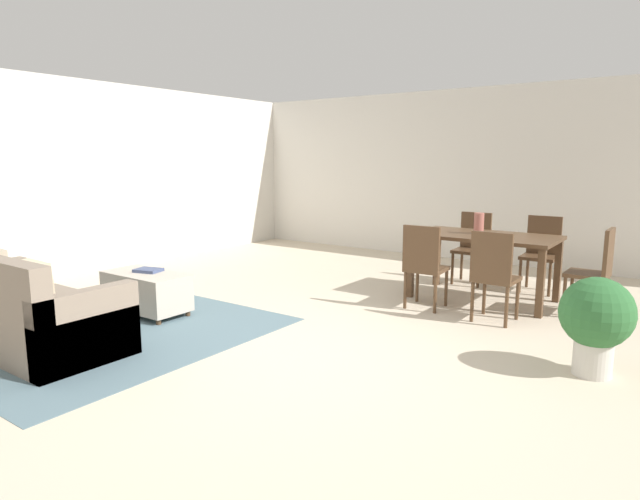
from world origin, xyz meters
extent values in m
plane|color=beige|center=(0.00, 0.00, 0.00)|extent=(10.80, 10.80, 0.00)
cube|color=silver|center=(0.00, 5.00, 1.35)|extent=(9.00, 0.12, 2.70)
cube|color=silver|center=(-4.50, 0.50, 1.35)|extent=(0.12, 11.00, 2.70)
cube|color=slate|center=(-2.02, -0.59, 0.00)|extent=(3.00, 2.80, 0.01)
cube|color=gray|center=(-2.04, -1.19, 0.21)|extent=(1.98, 0.87, 0.42)
cube|color=gray|center=(-1.12, -1.19, 0.31)|extent=(0.14, 0.87, 0.62)
cube|color=beige|center=(-1.65, -1.28, 0.61)|extent=(0.38, 0.13, 0.38)
cube|color=#B7AD9E|center=(-2.00, 0.01, 0.25)|extent=(0.94, 0.47, 0.38)
cylinder|color=#513823|center=(-2.42, 0.19, 0.03)|extent=(0.05, 0.05, 0.06)
cylinder|color=#513823|center=(-1.58, 0.19, 0.03)|extent=(0.05, 0.05, 0.06)
cylinder|color=#513823|center=(-2.42, -0.18, 0.03)|extent=(0.05, 0.05, 0.06)
cylinder|color=#513823|center=(-1.58, -0.18, 0.03)|extent=(0.05, 0.05, 0.06)
cube|color=#513823|center=(0.67, 2.65, 0.74)|extent=(1.58, 0.88, 0.04)
cube|color=#513823|center=(-0.06, 3.03, 0.36)|extent=(0.07, 0.07, 0.72)
cube|color=#513823|center=(1.40, 3.03, 0.36)|extent=(0.07, 0.07, 0.72)
cube|color=#513823|center=(-0.06, 2.27, 0.36)|extent=(0.07, 0.07, 0.72)
cube|color=#513823|center=(1.40, 2.27, 0.36)|extent=(0.07, 0.07, 0.72)
cube|color=#513823|center=(0.28, 1.95, 0.43)|extent=(0.42, 0.42, 0.04)
cube|color=#513823|center=(0.29, 1.77, 0.69)|extent=(0.40, 0.06, 0.47)
cylinder|color=#513823|center=(0.10, 2.11, 0.21)|extent=(0.04, 0.04, 0.41)
cylinder|color=#513823|center=(0.44, 2.13, 0.21)|extent=(0.04, 0.04, 0.41)
cylinder|color=#513823|center=(0.12, 1.77, 0.21)|extent=(0.04, 0.04, 0.41)
cylinder|color=#513823|center=(0.46, 1.79, 0.21)|extent=(0.04, 0.04, 0.41)
cube|color=#513823|center=(1.06, 1.89, 0.43)|extent=(0.41, 0.41, 0.04)
cube|color=#513823|center=(1.06, 1.71, 0.69)|extent=(0.40, 0.05, 0.47)
cylinder|color=#513823|center=(0.89, 2.06, 0.21)|extent=(0.04, 0.04, 0.41)
cylinder|color=#513823|center=(1.23, 2.06, 0.21)|extent=(0.04, 0.04, 0.41)
cylinder|color=#513823|center=(0.89, 1.72, 0.21)|extent=(0.04, 0.04, 0.41)
cylinder|color=#513823|center=(1.23, 1.72, 0.21)|extent=(0.04, 0.04, 0.41)
cube|color=#513823|center=(0.26, 3.35, 0.43)|extent=(0.41, 0.41, 0.04)
cube|color=#513823|center=(0.25, 3.53, 0.69)|extent=(0.40, 0.05, 0.47)
cylinder|color=#513823|center=(0.43, 3.18, 0.21)|extent=(0.04, 0.04, 0.41)
cylinder|color=#513823|center=(0.09, 3.17, 0.21)|extent=(0.04, 0.04, 0.41)
cylinder|color=#513823|center=(0.42, 3.52, 0.21)|extent=(0.04, 0.04, 0.41)
cylinder|color=#513823|center=(0.08, 3.51, 0.21)|extent=(0.04, 0.04, 0.41)
cube|color=#513823|center=(1.10, 3.40, 0.43)|extent=(0.40, 0.40, 0.04)
cube|color=#513823|center=(1.10, 3.58, 0.69)|extent=(0.40, 0.04, 0.47)
cylinder|color=#513823|center=(1.27, 3.23, 0.21)|extent=(0.04, 0.04, 0.41)
cylinder|color=#513823|center=(0.93, 3.23, 0.21)|extent=(0.04, 0.04, 0.41)
cylinder|color=#513823|center=(1.27, 3.57, 0.21)|extent=(0.04, 0.04, 0.41)
cylinder|color=#513823|center=(0.93, 3.57, 0.21)|extent=(0.04, 0.04, 0.41)
cube|color=#513823|center=(1.76, 2.66, 0.43)|extent=(0.40, 0.40, 0.04)
cube|color=#513823|center=(1.94, 2.66, 0.69)|extent=(0.04, 0.40, 0.47)
cylinder|color=#513823|center=(1.58, 2.50, 0.21)|extent=(0.04, 0.04, 0.41)
cylinder|color=#513823|center=(1.59, 2.84, 0.21)|extent=(0.04, 0.04, 0.41)
cylinder|color=#513823|center=(1.92, 2.49, 0.21)|extent=(0.04, 0.04, 0.41)
cylinder|color=#513823|center=(1.93, 2.83, 0.21)|extent=(0.04, 0.04, 0.41)
cylinder|color=#B26659|center=(0.59, 2.66, 0.88)|extent=(0.11, 0.11, 0.24)
cube|color=#3F4C72|center=(-2.03, 0.07, 0.45)|extent=(0.30, 0.26, 0.03)
cylinder|color=beige|center=(2.11, 0.94, 0.13)|extent=(0.28, 0.28, 0.26)
sphere|color=#2D6633|center=(2.11, 0.94, 0.49)|extent=(0.53, 0.53, 0.53)
camera|label=1|loc=(2.70, -3.40, 1.61)|focal=30.32mm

